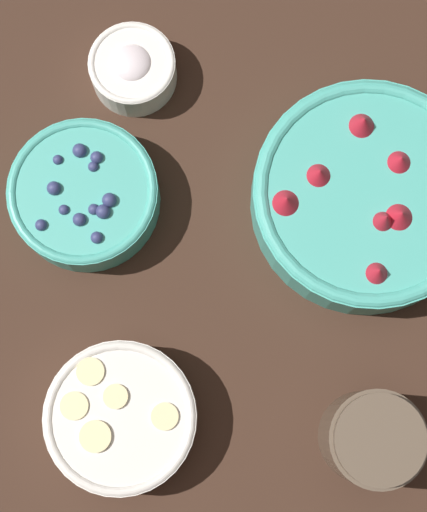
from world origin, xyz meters
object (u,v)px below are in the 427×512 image
Objects in this scene: jar_chocolate at (371,438)px; bowl_bananas at (121,417)px; bowl_cream at (133,68)px; bowl_strawberries at (367,196)px; bowl_blueberries at (85,194)px.

bowl_bananas is at bearing 105.86° from jar_chocolate.
jar_chocolate reaches higher than bowl_cream.
bowl_bananas is at bearing -160.24° from bowl_cream.
bowl_strawberries is 0.26m from jar_chocolate.
bowl_strawberries is at bearing 19.16° from jar_chocolate.
jar_chocolate is at bearing -110.37° from bowl_blueberries.
bowl_blueberries reaches higher than bowl_bananas.
bowl_cream is at bearing 80.01° from bowl_strawberries.
bowl_cream is at bearing 19.76° from bowl_bananas.
bowl_strawberries is at bearing -70.32° from bowl_blueberries.
bowl_bananas reaches higher than bowl_cream.
bowl_cream is (0.16, 0.00, -0.00)m from bowl_blueberries.
jar_chocolate reaches higher than bowl_strawberries.
bowl_bananas is 0.26m from jar_chocolate.
jar_chocolate is (0.07, -0.25, 0.01)m from bowl_bananas.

